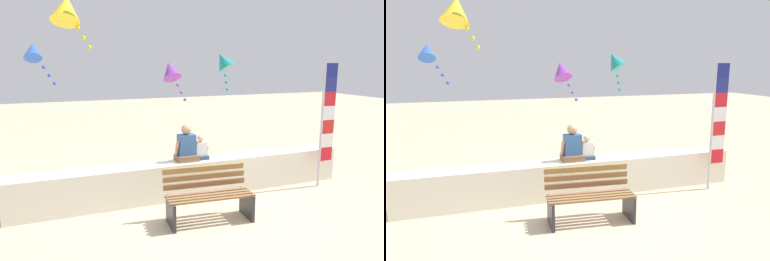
{
  "view_description": "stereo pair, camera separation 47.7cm",
  "coord_description": "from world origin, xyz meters",
  "views": [
    {
      "loc": [
        -2.58,
        -5.46,
        2.66
      ],
      "look_at": [
        0.04,
        1.07,
        1.32
      ],
      "focal_mm": 34.31,
      "sensor_mm": 36.0,
      "label": 1
    },
    {
      "loc": [
        -2.13,
        -5.62,
        2.66
      ],
      "look_at": [
        0.04,
        1.07,
        1.32
      ],
      "focal_mm": 34.31,
      "sensor_mm": 36.0,
      "label": 2
    }
  ],
  "objects": [
    {
      "name": "person_adult",
      "position": [
        -0.07,
        1.09,
        1.0
      ],
      "size": [
        0.48,
        0.35,
        0.73
      ],
      "color": "brown",
      "rests_on": "seawall_ledge"
    },
    {
      "name": "flag_banner",
      "position": [
        2.85,
        0.54,
        1.47
      ],
      "size": [
        0.35,
        0.05,
        2.61
      ],
      "color": "#B7B7BC",
      "rests_on": "ground"
    },
    {
      "name": "person_child",
      "position": [
        0.23,
        1.09,
        0.91
      ],
      "size": [
        0.32,
        0.24,
        0.49
      ],
      "color": "#2E4253",
      "rests_on": "seawall_ledge"
    },
    {
      "name": "kite_purple",
      "position": [
        0.21,
        2.86,
        2.43
      ],
      "size": [
        0.7,
        0.66,
        1.05
      ],
      "color": "purple"
    },
    {
      "name": "kite_blue",
      "position": [
        -2.76,
        3.4,
        2.86
      ],
      "size": [
        0.64,
        0.55,
        1.03
      ],
      "color": "blue"
    },
    {
      "name": "ground_plane",
      "position": [
        0.0,
        0.0,
        0.0
      ],
      "size": [
        40.0,
        40.0,
        0.0
      ],
      "primitive_type": "plane",
      "color": "#C6B392"
    },
    {
      "name": "kite_teal",
      "position": [
        1.46,
        2.59,
        2.65
      ],
      "size": [
        0.71,
        0.71,
        1.04
      ],
      "color": "teal"
    },
    {
      "name": "seawall_ledge",
      "position": [
        0.0,
        1.07,
        0.36
      ],
      "size": [
        6.78,
        0.54,
        0.72
      ],
      "primitive_type": "cube",
      "color": "silver",
      "rests_on": "ground"
    },
    {
      "name": "park_bench",
      "position": [
        -0.15,
        -0.14,
        0.41
      ],
      "size": [
        1.51,
        0.73,
        0.88
      ],
      "color": "olive",
      "rests_on": "ground"
    },
    {
      "name": "kite_yellow",
      "position": [
        -2.1,
        2.14,
        3.63
      ],
      "size": [
        0.8,
        0.87,
        1.12
      ],
      "color": "yellow"
    }
  ]
}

